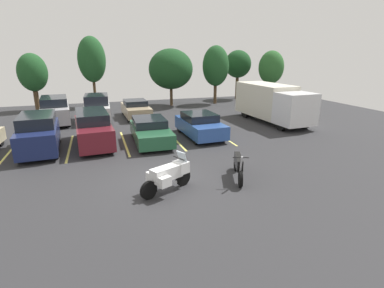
{
  "coord_description": "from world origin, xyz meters",
  "views": [
    {
      "loc": [
        -2.27,
        -10.64,
        4.9
      ],
      "look_at": [
        1.57,
        1.22,
        1.1
      ],
      "focal_mm": 27.58,
      "sensor_mm": 36.0,
      "label": 1
    }
  ],
  "objects_px": {
    "car_far_white": "(97,108)",
    "box_truck": "(272,102)",
    "motorcycle_second": "(238,166)",
    "motorcycle_touring": "(169,174)",
    "car_green": "(150,131)",
    "car_far_tan": "(136,109)",
    "car_blue": "(200,125)",
    "car_navy": "(39,133)",
    "car_far_silver": "(55,110)",
    "car_maroon": "(93,128)"
  },
  "relations": [
    {
      "from": "car_far_white",
      "to": "box_truck",
      "type": "xyz_separation_m",
      "value": [
        12.42,
        -4.6,
        0.54
      ]
    },
    {
      "from": "car_far_white",
      "to": "motorcycle_second",
      "type": "bearing_deg",
      "value": -68.56
    },
    {
      "from": "motorcycle_touring",
      "to": "car_green",
      "type": "relative_size",
      "value": 0.46
    },
    {
      "from": "car_far_tan",
      "to": "car_far_white",
      "type": "bearing_deg",
      "value": -176.0
    },
    {
      "from": "motorcycle_second",
      "to": "car_blue",
      "type": "distance_m",
      "value": 6.6
    },
    {
      "from": "motorcycle_second",
      "to": "car_far_tan",
      "type": "xyz_separation_m",
      "value": [
        -2.33,
        13.66,
        0.13
      ]
    },
    {
      "from": "car_navy",
      "to": "car_blue",
      "type": "bearing_deg",
      "value": 1.06
    },
    {
      "from": "car_green",
      "to": "motorcycle_second",
      "type": "bearing_deg",
      "value": -68.65
    },
    {
      "from": "car_far_tan",
      "to": "car_far_silver",
      "type": "bearing_deg",
      "value": -177.81
    },
    {
      "from": "motorcycle_second",
      "to": "car_navy",
      "type": "distance_m",
      "value": 10.47
    },
    {
      "from": "motorcycle_touring",
      "to": "car_navy",
      "type": "height_order",
      "value": "car_navy"
    },
    {
      "from": "motorcycle_touring",
      "to": "car_blue",
      "type": "distance_m",
      "value": 7.76
    },
    {
      "from": "car_maroon",
      "to": "car_blue",
      "type": "bearing_deg",
      "value": -2.34
    },
    {
      "from": "motorcycle_touring",
      "to": "motorcycle_second",
      "type": "xyz_separation_m",
      "value": [
        2.99,
        0.29,
        -0.12
      ]
    },
    {
      "from": "car_far_white",
      "to": "box_truck",
      "type": "bearing_deg",
      "value": -20.33
    },
    {
      "from": "car_maroon",
      "to": "car_green",
      "type": "bearing_deg",
      "value": -9.19
    },
    {
      "from": "car_maroon",
      "to": "car_far_silver",
      "type": "distance_m",
      "value": 7.12
    },
    {
      "from": "motorcycle_touring",
      "to": "car_far_silver",
      "type": "height_order",
      "value": "car_far_silver"
    },
    {
      "from": "car_blue",
      "to": "car_far_silver",
      "type": "xyz_separation_m",
      "value": [
        -8.9,
        6.87,
        0.23
      ]
    },
    {
      "from": "car_blue",
      "to": "box_truck",
      "type": "relative_size",
      "value": 0.61
    },
    {
      "from": "car_navy",
      "to": "car_green",
      "type": "distance_m",
      "value": 5.82
    },
    {
      "from": "car_far_silver",
      "to": "car_far_tan",
      "type": "relative_size",
      "value": 1.09
    },
    {
      "from": "car_navy",
      "to": "car_maroon",
      "type": "height_order",
      "value": "car_navy"
    },
    {
      "from": "motorcycle_second",
      "to": "car_navy",
      "type": "height_order",
      "value": "car_navy"
    },
    {
      "from": "motorcycle_second",
      "to": "car_blue",
      "type": "relative_size",
      "value": 0.51
    },
    {
      "from": "car_green",
      "to": "box_truck",
      "type": "bearing_deg",
      "value": 14.79
    },
    {
      "from": "car_maroon",
      "to": "car_blue",
      "type": "relative_size",
      "value": 1.15
    },
    {
      "from": "car_green",
      "to": "car_far_white",
      "type": "relative_size",
      "value": 1.04
    },
    {
      "from": "car_far_silver",
      "to": "car_far_white",
      "type": "xyz_separation_m",
      "value": [
        2.96,
        0.02,
        -0.01
      ]
    },
    {
      "from": "car_blue",
      "to": "car_far_white",
      "type": "distance_m",
      "value": 9.1
    },
    {
      "from": "car_navy",
      "to": "car_far_tan",
      "type": "height_order",
      "value": "car_navy"
    },
    {
      "from": "motorcycle_second",
      "to": "car_navy",
      "type": "relative_size",
      "value": 0.5
    },
    {
      "from": "car_maroon",
      "to": "car_far_white",
      "type": "distance_m",
      "value": 6.64
    },
    {
      "from": "motorcycle_touring",
      "to": "car_blue",
      "type": "xyz_separation_m",
      "value": [
        3.65,
        6.85,
        0.05
      ]
    },
    {
      "from": "car_far_silver",
      "to": "car_far_tan",
      "type": "distance_m",
      "value": 5.92
    },
    {
      "from": "car_navy",
      "to": "car_far_white",
      "type": "relative_size",
      "value": 0.99
    },
    {
      "from": "motorcycle_second",
      "to": "car_green",
      "type": "distance_m",
      "value": 6.78
    },
    {
      "from": "motorcycle_touring",
      "to": "car_blue",
      "type": "bearing_deg",
      "value": 61.98
    },
    {
      "from": "car_navy",
      "to": "car_blue",
      "type": "relative_size",
      "value": 1.02
    },
    {
      "from": "car_green",
      "to": "car_far_silver",
      "type": "height_order",
      "value": "car_far_silver"
    },
    {
      "from": "car_far_tan",
      "to": "car_blue",
      "type": "bearing_deg",
      "value": -67.16
    },
    {
      "from": "motorcycle_touring",
      "to": "car_maroon",
      "type": "bearing_deg",
      "value": 110.11
    },
    {
      "from": "car_blue",
      "to": "car_far_silver",
      "type": "relative_size",
      "value": 0.88
    },
    {
      "from": "car_far_white",
      "to": "motorcycle_touring",
      "type": "bearing_deg",
      "value": -80.53
    },
    {
      "from": "car_far_silver",
      "to": "box_truck",
      "type": "distance_m",
      "value": 16.06
    },
    {
      "from": "motorcycle_touring",
      "to": "car_maroon",
      "type": "xyz_separation_m",
      "value": [
        -2.6,
        7.11,
        0.26
      ]
    },
    {
      "from": "box_truck",
      "to": "motorcycle_touring",
      "type": "bearing_deg",
      "value": -137.94
    },
    {
      "from": "car_far_silver",
      "to": "car_blue",
      "type": "bearing_deg",
      "value": -37.66
    },
    {
      "from": "car_blue",
      "to": "car_far_silver",
      "type": "height_order",
      "value": "car_far_silver"
    },
    {
      "from": "car_far_silver",
      "to": "car_far_tan",
      "type": "bearing_deg",
      "value": 2.19
    }
  ]
}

